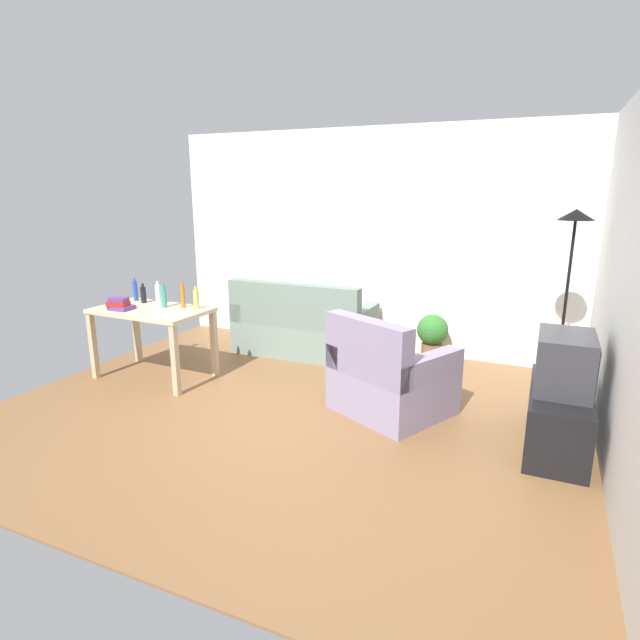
{
  "coord_description": "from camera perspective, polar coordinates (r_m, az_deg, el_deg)",
  "views": [
    {
      "loc": [
        2.03,
        -3.87,
        1.98
      ],
      "look_at": [
        0.1,
        0.5,
        0.75
      ],
      "focal_mm": 28.63,
      "sensor_mm": 36.0,
      "label": 1
    }
  ],
  "objects": [
    {
      "name": "wall_right",
      "position": [
        3.96,
        31.79,
        3.13
      ],
      "size": [
        0.1,
        4.4,
        2.7
      ],
      "primitive_type": "cube",
      "color": "silver",
      "rests_on": "ground_plane"
    },
    {
      "name": "desk",
      "position": [
        5.68,
        -18.28,
        0.15
      ],
      "size": [
        1.22,
        0.74,
        0.76
      ],
      "rotation": [
        0.0,
        0.0,
        -0.03
      ],
      "color": "#C6B28E",
      "rests_on": "ground_plane"
    },
    {
      "name": "tv_stand",
      "position": [
        4.48,
        25.02,
        -9.87
      ],
      "size": [
        0.44,
        1.1,
        0.48
      ],
      "rotation": [
        0.0,
        0.0,
        1.57
      ],
      "color": "black",
      "rests_on": "ground_plane"
    },
    {
      "name": "wall_rear",
      "position": [
        6.43,
        5.38,
        8.74
      ],
      "size": [
        5.2,
        0.1,
        2.7
      ],
      "primitive_type": "cube",
      "color": "white",
      "rests_on": "ground_plane"
    },
    {
      "name": "bottle_clear",
      "position": [
        5.84,
        -17.65,
        2.79
      ],
      "size": [
        0.06,
        0.06,
        0.25
      ],
      "color": "silver",
      "rests_on": "desk"
    },
    {
      "name": "potted_plant",
      "position": [
        6.1,
        12.44,
        -1.6
      ],
      "size": [
        0.36,
        0.36,
        0.57
      ],
      "color": "brown",
      "rests_on": "ground_plane"
    },
    {
      "name": "torchiere_lamp",
      "position": [
        5.17,
        26.3,
        6.67
      ],
      "size": [
        0.32,
        0.32,
        1.81
      ],
      "color": "black",
      "rests_on": "ground_plane"
    },
    {
      "name": "book_stack",
      "position": [
        5.7,
        -21.48,
        1.62
      ],
      "size": [
        0.25,
        0.2,
        0.13
      ],
      "color": "#593372",
      "rests_on": "desk"
    },
    {
      "name": "tv",
      "position": [
        4.32,
        25.71,
        -4.27
      ],
      "size": [
        0.41,
        0.6,
        0.44
      ],
      "rotation": [
        0.0,
        0.0,
        1.57
      ],
      "color": "#2D2D33",
      "rests_on": "tv_stand"
    },
    {
      "name": "bottle_tall",
      "position": [
        5.65,
        -17.05,
        2.51
      ],
      "size": [
        0.06,
        0.06,
        0.26
      ],
      "color": "teal",
      "rests_on": "desk"
    },
    {
      "name": "couch",
      "position": [
        6.29,
        -1.92,
        -0.99
      ],
      "size": [
        1.66,
        0.84,
        0.92
      ],
      "rotation": [
        0.0,
        0.0,
        3.14
      ],
      "color": "slate",
      "rests_on": "ground_plane"
    },
    {
      "name": "bottle_squat",
      "position": [
        5.49,
        -13.67,
        2.29
      ],
      "size": [
        0.06,
        0.06,
        0.24
      ],
      "color": "#BCB24C",
      "rests_on": "desk"
    },
    {
      "name": "bottle_amber",
      "position": [
        5.58,
        -15.08,
        2.63
      ],
      "size": [
        0.05,
        0.05,
        0.29
      ],
      "color": "#9E6019",
      "rests_on": "desk"
    },
    {
      "name": "bottle_blue",
      "position": [
        6.1,
        -19.95,
        3.11
      ],
      "size": [
        0.05,
        0.05,
        0.26
      ],
      "color": "#2347A3",
      "rests_on": "desk"
    },
    {
      "name": "bottle_dark",
      "position": [
        5.96,
        -19.14,
        2.72
      ],
      "size": [
        0.06,
        0.06,
        0.22
      ],
      "color": "black",
      "rests_on": "desk"
    },
    {
      "name": "ground_plane",
      "position": [
        4.8,
        -3.56,
        -10.07
      ],
      "size": [
        5.2,
        4.4,
        0.02
      ],
      "primitive_type": "cube",
      "color": "brown"
    },
    {
      "name": "armchair",
      "position": [
        4.66,
        7.68,
        -6.54
      ],
      "size": [
        1.18,
        1.15,
        0.92
      ],
      "rotation": [
        0.0,
        0.0,
        2.68
      ],
      "color": "gray",
      "rests_on": "ground_plane"
    }
  ]
}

